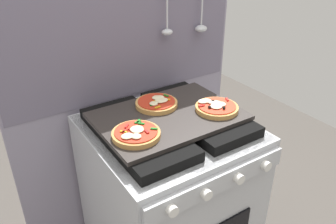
# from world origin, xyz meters

# --- Properties ---
(kitchen_backsplash) EXTENTS (1.10, 0.09, 1.55)m
(kitchen_backsplash) POSITION_xyz_m (0.00, 0.33, 0.79)
(kitchen_backsplash) COLOR gray
(kitchen_backsplash) RESTS_ON ground_plane
(stove) EXTENTS (0.60, 0.64, 0.90)m
(stove) POSITION_xyz_m (-0.00, -0.00, 0.45)
(stove) COLOR #B7BABF
(stove) RESTS_ON ground_plane
(baking_tray) EXTENTS (0.54, 0.38, 0.02)m
(baking_tray) POSITION_xyz_m (0.00, 0.00, 0.91)
(baking_tray) COLOR #2D2826
(baking_tray) RESTS_ON stove
(pizza_left) EXTENTS (0.17, 0.17, 0.03)m
(pizza_left) POSITION_xyz_m (-0.18, -0.07, 0.93)
(pizza_left) COLOR #C18947
(pizza_left) RESTS_ON baking_tray
(pizza_right) EXTENTS (0.17, 0.17, 0.03)m
(pizza_right) POSITION_xyz_m (0.18, -0.07, 0.93)
(pizza_right) COLOR tan
(pizza_right) RESTS_ON baking_tray
(pizza_center) EXTENTS (0.17, 0.17, 0.03)m
(pizza_center) POSITION_xyz_m (0.00, 0.08, 0.93)
(pizza_center) COLOR tan
(pizza_center) RESTS_ON baking_tray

